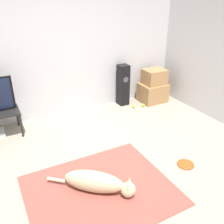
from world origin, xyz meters
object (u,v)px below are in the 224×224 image
at_px(dog, 98,182).
at_px(cardboard_box_lower, 153,93).
at_px(floor_speaker, 123,85).
at_px(tennis_ball_by_boxes, 143,105).
at_px(cardboard_box_upper, 154,77).
at_px(frisbee, 186,164).
at_px(tennis_ball_near_speaker, 134,107).

bearing_deg(dog, cardboard_box_lower, 41.23).
relative_size(floor_speaker, tennis_ball_by_boxes, 13.31).
distance_m(dog, cardboard_box_lower, 3.05).
bearing_deg(cardboard_box_upper, frisbee, -114.53).
xyz_separation_m(tennis_ball_by_boxes, tennis_ball_near_speaker, (-0.21, 0.04, 0.00)).
relative_size(cardboard_box_lower, tennis_ball_near_speaker, 8.57).
height_order(frisbee, tennis_ball_near_speaker, tennis_ball_near_speaker).
bearing_deg(floor_speaker, tennis_ball_by_boxes, -46.74).
relative_size(cardboard_box_lower, tennis_ball_by_boxes, 8.57).
bearing_deg(tennis_ball_near_speaker, floor_speaker, 109.15).
bearing_deg(dog, tennis_ball_by_boxes, 43.56).
distance_m(cardboard_box_lower, floor_speaker, 0.73).
xyz_separation_m(dog, cardboard_box_upper, (2.31, 2.01, 0.43)).
relative_size(tennis_ball_by_boxes, tennis_ball_near_speaker, 1.00).
height_order(frisbee, tennis_ball_by_boxes, tennis_ball_by_boxes).
bearing_deg(dog, frisbee, -4.97).
xyz_separation_m(cardboard_box_upper, tennis_ball_near_speaker, (-0.59, -0.13, -0.54)).
bearing_deg(frisbee, tennis_ball_by_boxes, 72.98).
distance_m(frisbee, floor_speaker, 2.35).
bearing_deg(tennis_ball_by_boxes, frisbee, -107.02).
relative_size(floor_speaker, tennis_ball_near_speaker, 13.31).
bearing_deg(frisbee, dog, 175.03).
bearing_deg(cardboard_box_lower, tennis_ball_by_boxes, -154.95).
distance_m(cardboard_box_upper, tennis_ball_by_boxes, 0.68).
relative_size(dog, floor_speaker, 1.04).
bearing_deg(floor_speaker, tennis_ball_near_speaker, -70.85).
relative_size(cardboard_box_lower, floor_speaker, 0.64).
bearing_deg(cardboard_box_lower, tennis_ball_near_speaker, -167.16).
distance_m(cardboard_box_upper, tennis_ball_near_speaker, 0.81).
xyz_separation_m(dog, tennis_ball_by_boxes, (1.94, 1.84, -0.11)).
xyz_separation_m(floor_speaker, tennis_ball_near_speaker, (0.10, -0.30, -0.41)).
height_order(dog, tennis_ball_by_boxes, dog).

